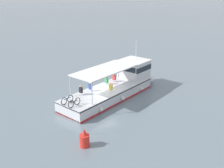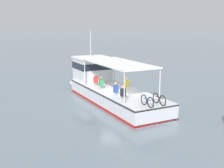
# 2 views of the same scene
# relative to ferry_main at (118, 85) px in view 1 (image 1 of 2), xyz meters

# --- Properties ---
(ground_plane) EXTENTS (400.00, 400.00, 0.00)m
(ground_plane) POSITION_rel_ferry_main_xyz_m (2.02, 0.83, -1.02)
(ground_plane) COLOR slate
(ferry_main) EXTENTS (12.80, 8.26, 5.32)m
(ferry_main) POSITION_rel_ferry_main_xyz_m (0.00, 0.00, 0.00)
(ferry_main) COLOR silver
(ferry_main) RESTS_ON ground
(channel_buoy) EXTENTS (0.70, 0.70, 1.40)m
(channel_buoy) POSITION_rel_ferry_main_xyz_m (6.31, 7.52, -0.45)
(channel_buoy) COLOR red
(channel_buoy) RESTS_ON ground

